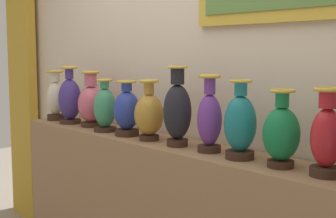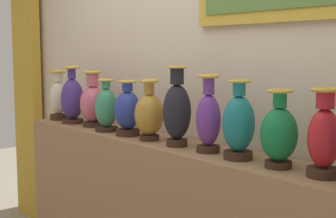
{
  "view_description": "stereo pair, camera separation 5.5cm",
  "coord_description": "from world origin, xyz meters",
  "px_view_note": "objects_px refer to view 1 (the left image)",
  "views": [
    {
      "loc": [
        2.05,
        -1.8,
        1.53
      ],
      "look_at": [
        0.0,
        0.0,
        1.22
      ],
      "focal_mm": 51.97,
      "sensor_mm": 36.0,
      "label": 1
    },
    {
      "loc": [
        2.08,
        -1.76,
        1.53
      ],
      "look_at": [
        0.0,
        0.0,
        1.22
      ],
      "focal_mm": 51.97,
      "sensor_mm": 36.0,
      "label": 2
    }
  ],
  "objects_px": {
    "vase_ivory": "(56,98)",
    "vase_rose": "(91,103)",
    "vase_indigo": "(70,99)",
    "vase_emerald": "(281,133)",
    "vase_violet": "(209,119)",
    "vase_ochre": "(149,114)",
    "vase_jade": "(105,109)",
    "vase_crimson": "(327,137)",
    "vase_onyx": "(177,111)",
    "vase_cobalt": "(127,111)",
    "vase_teal": "(240,125)"
  },
  "relations": [
    {
      "from": "vase_indigo",
      "to": "vase_emerald",
      "type": "xyz_separation_m",
      "value": [
        1.8,
        0.02,
        -0.02
      ]
    },
    {
      "from": "vase_cobalt",
      "to": "vase_onyx",
      "type": "bearing_deg",
      "value": 0.62
    },
    {
      "from": "vase_indigo",
      "to": "vase_crimson",
      "type": "relative_size",
      "value": 1.11
    },
    {
      "from": "vase_indigo",
      "to": "vase_cobalt",
      "type": "xyz_separation_m",
      "value": [
        0.68,
        -0.0,
        -0.03
      ]
    },
    {
      "from": "vase_cobalt",
      "to": "vase_crimson",
      "type": "bearing_deg",
      "value": 1.08
    },
    {
      "from": "vase_emerald",
      "to": "vase_crimson",
      "type": "height_order",
      "value": "vase_crimson"
    },
    {
      "from": "vase_jade",
      "to": "vase_onyx",
      "type": "distance_m",
      "value": 0.68
    },
    {
      "from": "vase_indigo",
      "to": "vase_emerald",
      "type": "distance_m",
      "value": 1.8
    },
    {
      "from": "vase_ivory",
      "to": "vase_indigo",
      "type": "height_order",
      "value": "vase_indigo"
    },
    {
      "from": "vase_teal",
      "to": "vase_rose",
      "type": "bearing_deg",
      "value": 179.3
    },
    {
      "from": "vase_onyx",
      "to": "vase_teal",
      "type": "xyz_separation_m",
      "value": [
        0.43,
        0.01,
        -0.03
      ]
    },
    {
      "from": "vase_ochre",
      "to": "vase_emerald",
      "type": "bearing_deg",
      "value": 1.13
    },
    {
      "from": "vase_rose",
      "to": "vase_cobalt",
      "type": "height_order",
      "value": "vase_rose"
    },
    {
      "from": "vase_violet",
      "to": "vase_indigo",
      "type": "bearing_deg",
      "value": -179.14
    },
    {
      "from": "vase_teal",
      "to": "vase_ochre",
      "type": "bearing_deg",
      "value": -178.7
    },
    {
      "from": "vase_emerald",
      "to": "vase_violet",
      "type": "bearing_deg",
      "value": 179.68
    },
    {
      "from": "vase_ochre",
      "to": "vase_crimson",
      "type": "xyz_separation_m",
      "value": [
        1.12,
        0.02,
        0.01
      ]
    },
    {
      "from": "vase_ochre",
      "to": "vase_violet",
      "type": "relative_size",
      "value": 0.89
    },
    {
      "from": "vase_ivory",
      "to": "vase_emerald",
      "type": "relative_size",
      "value": 1.07
    },
    {
      "from": "vase_indigo",
      "to": "vase_violet",
      "type": "distance_m",
      "value": 1.36
    },
    {
      "from": "vase_ochre",
      "to": "vase_ivory",
      "type": "bearing_deg",
      "value": 179.48
    },
    {
      "from": "vase_cobalt",
      "to": "vase_emerald",
      "type": "distance_m",
      "value": 1.12
    },
    {
      "from": "vase_rose",
      "to": "vase_onyx",
      "type": "bearing_deg",
      "value": -1.74
    },
    {
      "from": "vase_indigo",
      "to": "vase_jade",
      "type": "relative_size",
      "value": 1.21
    },
    {
      "from": "vase_onyx",
      "to": "vase_crimson",
      "type": "distance_m",
      "value": 0.88
    },
    {
      "from": "vase_ivory",
      "to": "vase_rose",
      "type": "bearing_deg",
      "value": 2.66
    },
    {
      "from": "vase_indigo",
      "to": "vase_violet",
      "type": "height_order",
      "value": "vase_indigo"
    },
    {
      "from": "vase_ivory",
      "to": "vase_crimson",
      "type": "xyz_separation_m",
      "value": [
        2.25,
        0.01,
        -0.0
      ]
    },
    {
      "from": "vase_rose",
      "to": "vase_violet",
      "type": "distance_m",
      "value": 1.13
    },
    {
      "from": "vase_crimson",
      "to": "vase_jade",
      "type": "bearing_deg",
      "value": -178.72
    },
    {
      "from": "vase_jade",
      "to": "vase_emerald",
      "type": "distance_m",
      "value": 1.34
    },
    {
      "from": "vase_jade",
      "to": "vase_onyx",
      "type": "relative_size",
      "value": 0.78
    },
    {
      "from": "vase_violet",
      "to": "vase_teal",
      "type": "xyz_separation_m",
      "value": [
        0.21,
        -0.01,
        -0.01
      ]
    },
    {
      "from": "vase_indigo",
      "to": "vase_onyx",
      "type": "bearing_deg",
      "value": 0.22
    },
    {
      "from": "vase_cobalt",
      "to": "vase_violet",
      "type": "height_order",
      "value": "vase_violet"
    },
    {
      "from": "vase_rose",
      "to": "vase_jade",
      "type": "bearing_deg",
      "value": -10.4
    },
    {
      "from": "vase_cobalt",
      "to": "vase_ochre",
      "type": "bearing_deg",
      "value": 0.22
    },
    {
      "from": "vase_rose",
      "to": "vase_jade",
      "type": "relative_size",
      "value": 1.13
    },
    {
      "from": "vase_onyx",
      "to": "vase_cobalt",
      "type": "bearing_deg",
      "value": -179.38
    },
    {
      "from": "vase_cobalt",
      "to": "vase_rose",
      "type": "bearing_deg",
      "value": 175.91
    },
    {
      "from": "vase_cobalt",
      "to": "vase_ochre",
      "type": "xyz_separation_m",
      "value": [
        0.21,
        0.0,
        0.0
      ]
    },
    {
      "from": "vase_cobalt",
      "to": "vase_violet",
      "type": "xyz_separation_m",
      "value": [
        0.68,
        0.02,
        0.02
      ]
    },
    {
      "from": "vase_ochre",
      "to": "vase_violet",
      "type": "xyz_separation_m",
      "value": [
        0.46,
        0.02,
        0.02
      ]
    },
    {
      "from": "vase_jade",
      "to": "vase_rose",
      "type": "bearing_deg",
      "value": 169.6
    },
    {
      "from": "vase_jade",
      "to": "vase_crimson",
      "type": "xyz_separation_m",
      "value": [
        1.56,
        0.03,
        0.02
      ]
    },
    {
      "from": "vase_violet",
      "to": "vase_crimson",
      "type": "distance_m",
      "value": 0.66
    },
    {
      "from": "vase_violet",
      "to": "vase_cobalt",
      "type": "bearing_deg",
      "value": -178.21
    },
    {
      "from": "vase_rose",
      "to": "vase_violet",
      "type": "bearing_deg",
      "value": -0.57
    },
    {
      "from": "vase_teal",
      "to": "vase_ivory",
      "type": "bearing_deg",
      "value": -179.84
    },
    {
      "from": "vase_ochre",
      "to": "vase_teal",
      "type": "distance_m",
      "value": 0.67
    }
  ]
}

